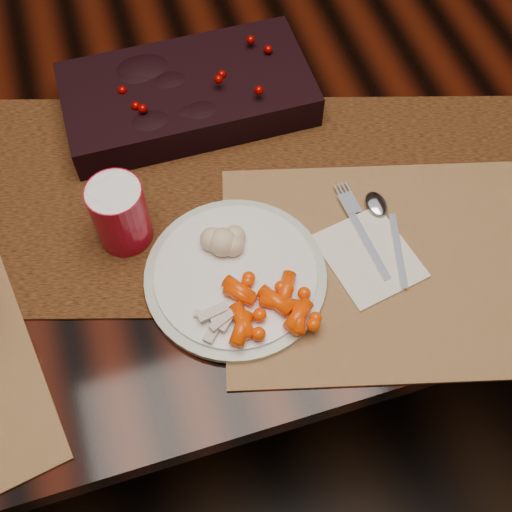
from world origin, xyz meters
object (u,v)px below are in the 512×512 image
object	(u,v)px
mashed_potatoes	(225,243)
turkey_shreds	(217,315)
placemat_main	(393,265)
napkin	(369,256)
dinner_plate	(236,275)
red_cup	(120,214)
dining_table	(221,241)
baby_carrots	(266,303)
centerpiece	(187,90)

from	to	relation	value
mashed_potatoes	turkey_shreds	distance (m)	0.10
placemat_main	napkin	size ratio (longest dim) A/B	3.53
dinner_plate	napkin	bearing A→B (deg)	-6.97
placemat_main	turkey_shreds	distance (m)	0.26
mashed_potatoes	napkin	distance (m)	0.20
turkey_shreds	red_cup	size ratio (longest dim) A/B	0.62
dining_table	baby_carrots	xyz separation A→B (m)	(-0.02, -0.35, 0.40)
dining_table	napkin	size ratio (longest dim) A/B	13.60
placemat_main	mashed_potatoes	world-z (taller)	mashed_potatoes
placemat_main	red_cup	bearing A→B (deg)	170.18
mashed_potatoes	turkey_shreds	xyz separation A→B (m)	(-0.04, -0.09, -0.01)
centerpiece	dinner_plate	distance (m)	0.32
dinner_plate	turkey_shreds	distance (m)	0.07
baby_carrots	mashed_potatoes	bearing A→B (deg)	106.37
dinner_plate	napkin	xyz separation A→B (m)	(0.19, -0.02, -0.00)
baby_carrots	mashed_potatoes	xyz separation A→B (m)	(-0.03, 0.10, 0.01)
red_cup	napkin	bearing A→B (deg)	-23.22
placemat_main	napkin	world-z (taller)	napkin
napkin	red_cup	bearing A→B (deg)	146.09
dining_table	mashed_potatoes	size ratio (longest dim) A/B	24.93
baby_carrots	napkin	world-z (taller)	baby_carrots
centerpiece	baby_carrots	world-z (taller)	centerpiece
centerpiece	turkey_shreds	distance (m)	0.38
placemat_main	red_cup	world-z (taller)	red_cup
placemat_main	centerpiece	bearing A→B (deg)	133.16
centerpiece	napkin	bearing A→B (deg)	-63.59
napkin	placemat_main	bearing A→B (deg)	-47.28
mashed_potatoes	centerpiece	bearing A→B (deg)	86.14
dinner_plate	red_cup	xyz separation A→B (m)	(-0.13, 0.11, 0.05)
turkey_shreds	red_cup	world-z (taller)	red_cup
turkey_shreds	napkin	world-z (taller)	turkey_shreds
napkin	dinner_plate	bearing A→B (deg)	162.33
dinner_plate	centerpiece	bearing A→B (deg)	87.28
dinner_plate	mashed_potatoes	world-z (taller)	mashed_potatoes
dinner_plate	napkin	distance (m)	0.19
dining_table	napkin	xyz separation A→B (m)	(0.14, -0.31, 0.38)
red_cup	centerpiece	bearing A→B (deg)	55.48
centerpiece	dinner_plate	bearing A→B (deg)	-92.72
placemat_main	dinner_plate	bearing A→B (deg)	-176.83
centerpiece	napkin	size ratio (longest dim) A/B	2.89
dinner_plate	baby_carrots	xyz separation A→B (m)	(0.02, -0.06, 0.02)
mashed_potatoes	napkin	bearing A→B (deg)	-17.34
dinner_plate	red_cup	size ratio (longest dim) A/B	2.38
dinner_plate	baby_carrots	size ratio (longest dim) A/B	2.52
dining_table	centerpiece	bearing A→B (deg)	131.72
placemat_main	baby_carrots	world-z (taller)	baby_carrots
dinner_plate	dining_table	bearing A→B (deg)	81.78
turkey_shreds	red_cup	bearing A→B (deg)	117.67
centerpiece	placemat_main	bearing A→B (deg)	-61.44
centerpiece	red_cup	world-z (taller)	red_cup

